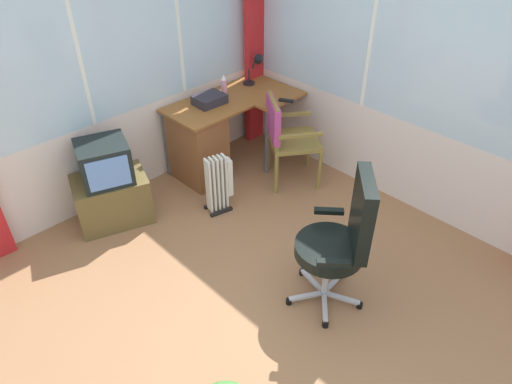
# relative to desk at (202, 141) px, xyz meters

# --- Properties ---
(ground) EXTENTS (5.03, 5.34, 0.06)m
(ground) POSITION_rel_desk_xyz_m (-0.93, -1.84, -0.44)
(ground) COLOR #946744
(north_window_panel) EXTENTS (4.03, 0.07, 2.60)m
(north_window_panel) POSITION_rel_desk_xyz_m (-0.93, 0.36, 0.89)
(north_window_panel) COLOR silver
(north_window_panel) RESTS_ON ground
(east_window_panel) EXTENTS (0.07, 4.34, 2.60)m
(east_window_panel) POSITION_rel_desk_xyz_m (1.11, -1.84, 0.89)
(east_window_panel) COLOR silver
(east_window_panel) RESTS_ON ground
(curtain_corner) EXTENTS (0.28, 0.09, 2.50)m
(curtain_corner) POSITION_rel_desk_xyz_m (0.98, 0.23, 0.84)
(curtain_corner) COLOR red
(curtain_corner) RESTS_ON ground
(desk) EXTENTS (1.36, 0.77, 0.76)m
(desk) POSITION_rel_desk_xyz_m (0.00, 0.00, 0.00)
(desk) COLOR brown
(desk) RESTS_ON ground
(desk_lamp) EXTENTS (0.24, 0.21, 0.32)m
(desk_lamp) POSITION_rel_desk_xyz_m (0.86, 0.07, 0.55)
(desk_lamp) COLOR black
(desk_lamp) RESTS_ON desk
(tv_remote) EXTENTS (0.11, 0.15, 0.02)m
(tv_remote) POSITION_rel_desk_xyz_m (0.74, -0.46, 0.36)
(tv_remote) COLOR black
(tv_remote) RESTS_ON desk
(spray_bottle) EXTENTS (0.06, 0.06, 0.22)m
(spray_bottle) POSITION_rel_desk_xyz_m (0.41, 0.11, 0.45)
(spray_bottle) COLOR pink
(spray_bottle) RESTS_ON desk
(paper_tray) EXTENTS (0.31, 0.24, 0.09)m
(paper_tray) POSITION_rel_desk_xyz_m (0.16, 0.04, 0.39)
(paper_tray) COLOR #282530
(paper_tray) RESTS_ON desk
(wooden_armchair) EXTENTS (0.67, 0.67, 0.91)m
(wooden_armchair) POSITION_rel_desk_xyz_m (0.51, -0.63, 0.17)
(wooden_armchair) COLOR olive
(wooden_armchair) RESTS_ON ground
(office_chair) EXTENTS (0.61, 0.61, 1.11)m
(office_chair) POSITION_rel_desk_xyz_m (-0.37, -2.02, 0.22)
(office_chair) COLOR #B7B7BF
(office_chair) RESTS_ON ground
(tv_on_stand) EXTENTS (0.75, 0.63, 0.81)m
(tv_on_stand) POSITION_rel_desk_xyz_m (-1.06, 0.01, -0.05)
(tv_on_stand) COLOR brown
(tv_on_stand) RESTS_ON ground
(space_heater) EXTENTS (0.29, 0.22, 0.58)m
(space_heater) POSITION_rel_desk_xyz_m (-0.26, -0.56, -0.11)
(space_heater) COLOR silver
(space_heater) RESTS_ON ground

